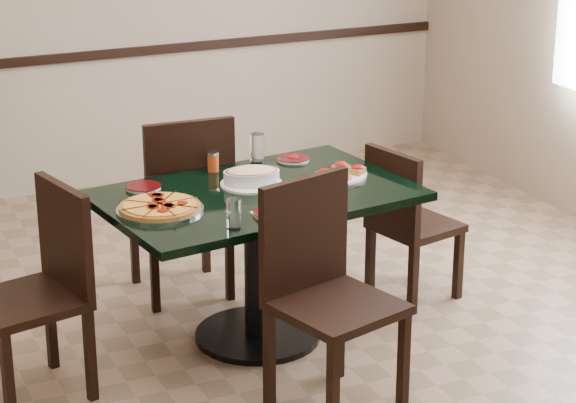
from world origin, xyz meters
name	(u,v)px	position (x,y,z in m)	size (l,w,h in m)	color
floor	(268,352)	(0.00, 0.00, 0.00)	(5.50, 5.50, 0.00)	#8E6B51
room_shell	(307,28)	(1.02, 1.73, 1.17)	(5.50, 5.50, 5.50)	silver
main_table	(257,228)	(0.02, 0.16, 0.57)	(1.52, 1.08, 0.75)	black
chair_far	(184,197)	(-0.13, 0.75, 0.56)	(0.48, 0.48, 0.99)	black
chair_near	(322,282)	(0.03, -0.51, 0.56)	(0.57, 0.57, 0.99)	black
chair_right	(405,217)	(0.89, 0.26, 0.46)	(0.46, 0.46, 0.82)	black
chair_left	(44,280)	(-1.01, 0.07, 0.52)	(0.52, 0.52, 0.93)	black
pepperoni_pizza	(160,207)	(-0.47, 0.10, 0.77)	(0.39, 0.39, 0.04)	silver
lasagna_casserole	(251,176)	(0.03, 0.26, 0.80)	(0.30, 0.30, 0.09)	silver
bread_basket	(297,201)	(0.09, -0.13, 0.79)	(0.23, 0.18, 0.09)	brown
bruschetta_platter	(341,174)	(0.47, 0.18, 0.77)	(0.38, 0.33, 0.05)	silver
side_plate_near	(276,213)	(-0.03, -0.16, 0.76)	(0.20, 0.20, 0.02)	silver
side_plate_far_r	(293,159)	(0.38, 0.53, 0.76)	(0.17, 0.17, 0.03)	silver
side_plate_far_l	(143,187)	(-0.45, 0.42, 0.76)	(0.17, 0.17, 0.02)	silver
napkin_setting	(274,215)	(-0.04, -0.17, 0.75)	(0.17, 0.17, 0.01)	white
water_glass_a	(257,149)	(0.20, 0.57, 0.83)	(0.07, 0.07, 0.15)	white
water_glass_b	(234,214)	(-0.26, -0.25, 0.82)	(0.06, 0.06, 0.13)	white
pepper_shaker	(213,162)	(-0.05, 0.53, 0.80)	(0.06, 0.06, 0.10)	#BF3E14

